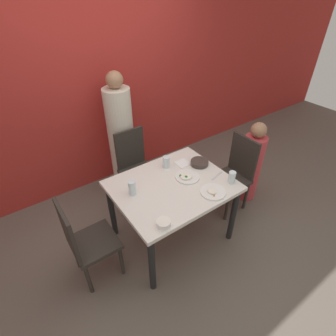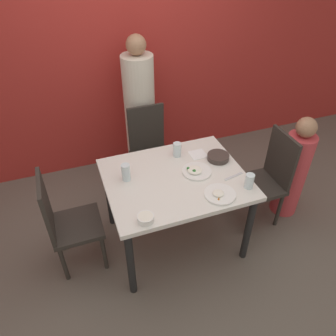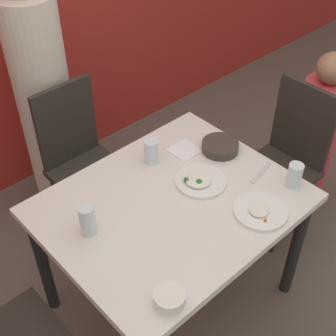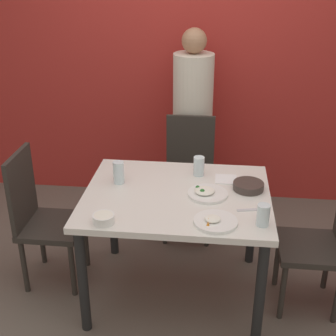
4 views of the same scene
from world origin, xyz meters
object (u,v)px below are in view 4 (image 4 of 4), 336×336
Objects in this scene: bowl_curry at (248,186)px; plate_rice_adult at (215,221)px; chair_adult_spot at (189,174)px; chair_child_spot at (324,238)px; person_adult at (192,132)px; glass_water_tall at (199,166)px.

bowl_curry is 0.47m from plate_rice_adult.
chair_adult_spot and chair_child_spot have the same top height.
chair_adult_spot is 0.86m from bowl_curry.
person_adult is at bearing 90.00° from chair_adult_spot.
person_adult is 12.26× the size of glass_water_tall.
person_adult reaches higher than glass_water_tall.
plate_rice_adult is at bearing -115.12° from bowl_curry.
bowl_curry is 0.36m from glass_water_tall.
bowl_curry reaches higher than plate_rice_adult.
bowl_curry is 1.48× the size of glass_water_tall.
chair_adult_spot reaches higher than bowl_curry.
person_adult is at bearing 96.43° from glass_water_tall.
chair_adult_spot reaches higher than glass_water_tall.
chair_child_spot is (0.89, -0.82, 0.00)m from chair_adult_spot.
plate_rice_adult is at bearing -65.69° from chair_child_spot.
chair_adult_spot is 0.40m from person_adult.
bowl_curry is at bearing 64.88° from plate_rice_adult.
person_adult reaches higher than bowl_curry.
glass_water_tall is at bearing 151.62° from bowl_curry.
chair_adult_spot is 0.62m from glass_water_tall.
chair_child_spot reaches higher than bowl_curry.
chair_adult_spot is 7.37× the size of glass_water_tall.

